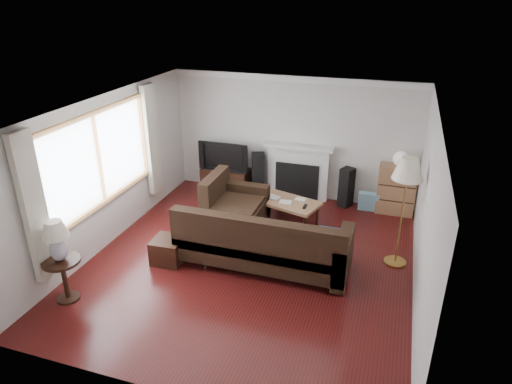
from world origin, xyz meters
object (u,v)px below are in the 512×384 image
(bookshelf, at_px, (396,190))
(side_table, at_px, (65,280))
(sectional_sofa, at_px, (264,239))
(tv_stand, at_px, (226,180))
(floor_lamp, at_px, (402,213))
(coffee_table, at_px, (286,212))

(bookshelf, bearing_deg, side_table, -135.22)
(side_table, bearing_deg, sectional_sofa, 35.44)
(tv_stand, bearing_deg, floor_lamp, -26.64)
(tv_stand, xyz_separation_m, side_table, (-0.76, -4.20, 0.07))
(sectional_sofa, height_order, coffee_table, sectional_sofa)
(sectional_sofa, bearing_deg, coffee_table, 90.45)
(tv_stand, relative_size, sectional_sofa, 0.35)
(coffee_table, height_order, floor_lamp, floor_lamp)
(bookshelf, bearing_deg, coffee_table, -150.67)
(tv_stand, bearing_deg, bookshelf, 0.61)
(tv_stand, relative_size, bookshelf, 1.04)
(sectional_sofa, xyz_separation_m, coffee_table, (-0.01, 1.47, -0.24))
(floor_lamp, bearing_deg, sectional_sofa, -160.85)
(tv_stand, relative_size, floor_lamp, 0.57)
(sectional_sofa, distance_m, coffee_table, 1.49)
(side_table, bearing_deg, bookshelf, 44.78)
(coffee_table, bearing_deg, sectional_sofa, -73.28)
(coffee_table, bearing_deg, tv_stand, 163.58)
(tv_stand, relative_size, side_table, 1.57)
(floor_lamp, bearing_deg, tv_stand, 153.36)
(bookshelf, bearing_deg, tv_stand, -179.39)
(bookshelf, bearing_deg, sectional_sofa, -126.63)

